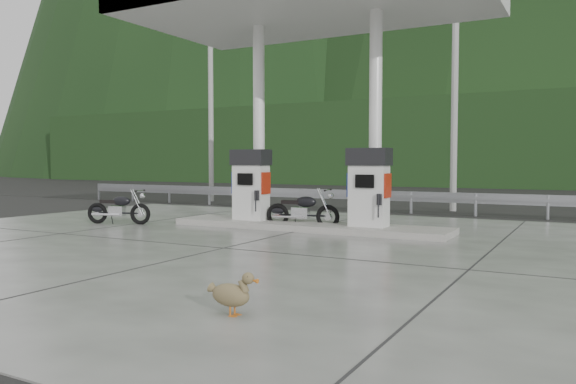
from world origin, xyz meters
The scene contains 17 objects.
ground centered at (0.00, 0.00, 0.00)m, with size 160.00×160.00×0.00m, color black.
forecourt_apron centered at (0.00, 0.00, 0.01)m, with size 18.00×14.00×0.02m, color #60605C.
pump_island centered at (0.00, 2.50, 0.10)m, with size 7.00×1.40×0.15m, color gray.
gas_pump_left centered at (-1.60, 2.50, 1.07)m, with size 0.95×0.55×1.80m, color silver, non-canonical shape.
gas_pump_right centered at (1.60, 2.50, 1.07)m, with size 0.95×0.55×1.80m, color silver, non-canonical shape.
canopy_column_left centered at (-1.60, 2.90, 2.67)m, with size 0.30×0.30×5.00m, color white.
canopy_column_right centered at (1.60, 2.90, 2.67)m, with size 0.30×0.30×5.00m, color white.
canopy_roof centered at (0.00, 2.50, 5.37)m, with size 8.50×5.00×0.40m, color silver.
guardrail centered at (0.00, 8.00, 0.71)m, with size 26.00×0.16×1.42m, color gray, non-canonical shape.
road centered at (0.00, 11.50, 0.00)m, with size 60.00×7.00×0.01m, color black.
utility_pole_a centered at (-8.00, 9.50, 4.00)m, with size 0.22×0.22×8.00m, color #979792.
utility_pole_b centered at (2.00, 9.50, 4.00)m, with size 0.22×0.22×8.00m, color #979792.
tree_band centered at (0.00, 30.00, 3.00)m, with size 80.00×6.00×6.00m, color black.
forested_hills centered at (0.00, 60.00, 0.00)m, with size 100.00×40.00×140.00m, color black, non-canonical shape.
motorcycle_left centered at (-4.86, 1.13, 0.41)m, with size 1.66×0.53×0.79m, color black, non-canonical shape.
motorcycle_right centered at (-0.22, 2.70, 0.44)m, with size 1.78×0.56×0.84m, color black, non-canonical shape.
duck centered at (2.75, -4.79, 0.23)m, with size 0.57×0.16×0.41m, color brown, non-canonical shape.
Camera 1 is at (6.11, -9.68, 1.64)m, focal length 35.00 mm.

